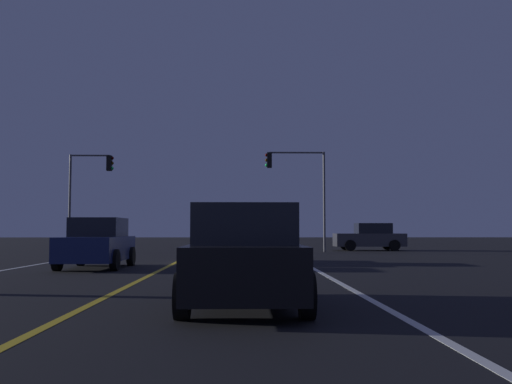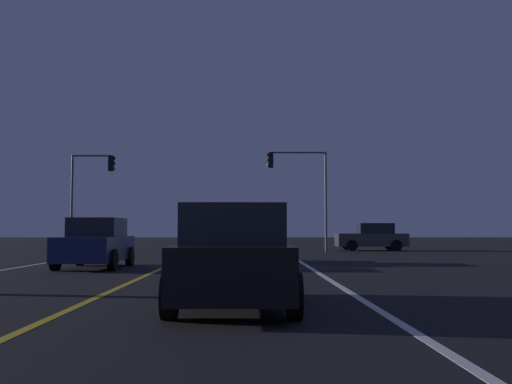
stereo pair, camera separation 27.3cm
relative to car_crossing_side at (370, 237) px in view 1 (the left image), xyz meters
name	(u,v)px [view 1 (the left image)]	position (x,y,z in m)	size (l,w,h in m)	color
lane_edge_right	(345,286)	(-5.59, -22.90, -0.82)	(0.16, 40.56, 0.01)	silver
lane_center_divider	(128,286)	(-10.59, -22.90, -0.82)	(0.16, 40.56, 0.01)	gold
car_crossing_side	(370,237)	(0.00, 0.00, 0.00)	(4.30, 2.02, 1.70)	black
car_lead_same_lane	(245,258)	(-7.93, -26.67, 0.00)	(2.02, 4.30, 1.70)	black
car_oncoming	(97,244)	(-12.88, -16.42, 0.00)	(2.02, 4.30, 1.70)	black
car_ahead_far	(221,242)	(-8.81, -13.33, 0.00)	(2.02, 4.30, 1.70)	black
traffic_light_near_right	(297,177)	(-4.77, -2.12, 3.55)	(3.56, 0.36, 5.89)	#4C4C51
traffic_light_near_left	(90,180)	(-16.87, -2.12, 3.36)	(2.59, 0.36, 5.69)	#4C4C51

